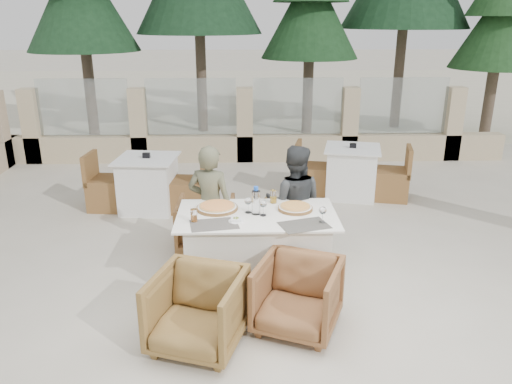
{
  "coord_description": "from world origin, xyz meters",
  "views": [
    {
      "loc": [
        -0.06,
        -4.56,
        2.63
      ],
      "look_at": [
        0.08,
        0.37,
        0.9
      ],
      "focal_mm": 35.0,
      "sensor_mm": 36.0,
      "label": 1
    }
  ],
  "objects_px": {
    "wine_glass_centre": "(248,204)",
    "bg_table_a": "(148,184)",
    "bg_table_b": "(351,172)",
    "wine_glass_near": "(263,207)",
    "water_bottle": "(256,200)",
    "armchair_near_right": "(298,296)",
    "pizza_right": "(295,208)",
    "pizza_left": "(217,207)",
    "diner_left": "(210,206)",
    "beer_glass_right": "(273,197)",
    "diner_right": "(294,203)",
    "beer_glass_left": "(194,215)",
    "dining_table": "(257,249)",
    "olive_dish": "(236,219)",
    "armchair_near_left": "(197,311)",
    "armchair_far_left": "(206,224)",
    "wine_glass_corner": "(323,214)",
    "armchair_far_right": "(283,233)"
  },
  "relations": [
    {
      "from": "wine_glass_centre",
      "to": "olive_dish",
      "type": "height_order",
      "value": "wine_glass_centre"
    },
    {
      "from": "diner_left",
      "to": "wine_glass_corner",
      "type": "bearing_deg",
      "value": 163.9
    },
    {
      "from": "wine_glass_corner",
      "to": "beer_glass_right",
      "type": "bearing_deg",
      "value": 128.16
    },
    {
      "from": "armchair_far_left",
      "to": "beer_glass_right",
      "type": "bearing_deg",
      "value": 147.59
    },
    {
      "from": "armchair_far_right",
      "to": "wine_glass_corner",
      "type": "bearing_deg",
      "value": 136.08
    },
    {
      "from": "pizza_left",
      "to": "pizza_right",
      "type": "distance_m",
      "value": 0.8
    },
    {
      "from": "armchair_far_left",
      "to": "armchair_near_left",
      "type": "distance_m",
      "value": 1.89
    },
    {
      "from": "diner_right",
      "to": "pizza_left",
      "type": "bearing_deg",
      "value": 36.23
    },
    {
      "from": "wine_glass_centre",
      "to": "armchair_near_left",
      "type": "relative_size",
      "value": 0.25
    },
    {
      "from": "water_bottle",
      "to": "diner_right",
      "type": "bearing_deg",
      "value": 51.8
    },
    {
      "from": "pizza_left",
      "to": "armchair_far_right",
      "type": "distance_m",
      "value": 0.96
    },
    {
      "from": "pizza_right",
      "to": "bg_table_b",
      "type": "bearing_deg",
      "value": 65.82
    },
    {
      "from": "wine_glass_near",
      "to": "armchair_far_left",
      "type": "height_order",
      "value": "wine_glass_near"
    },
    {
      "from": "beer_glass_right",
      "to": "armchair_far_right",
      "type": "distance_m",
      "value": 0.59
    },
    {
      "from": "bg_table_b",
      "to": "wine_glass_near",
      "type": "bearing_deg",
      "value": -105.8
    },
    {
      "from": "wine_glass_near",
      "to": "water_bottle",
      "type": "bearing_deg",
      "value": 149.44
    },
    {
      "from": "wine_glass_near",
      "to": "bg_table_b",
      "type": "height_order",
      "value": "wine_glass_near"
    },
    {
      "from": "wine_glass_centre",
      "to": "beer_glass_left",
      "type": "distance_m",
      "value": 0.57
    },
    {
      "from": "wine_glass_near",
      "to": "dining_table",
      "type": "bearing_deg",
      "value": 148.72
    },
    {
      "from": "water_bottle",
      "to": "armchair_near_left",
      "type": "height_order",
      "value": "water_bottle"
    },
    {
      "from": "armchair_near_right",
      "to": "diner_right",
      "type": "bearing_deg",
      "value": 108.27
    },
    {
      "from": "diner_right",
      "to": "bg_table_a",
      "type": "bearing_deg",
      "value": -30.42
    },
    {
      "from": "wine_glass_near",
      "to": "armchair_far_left",
      "type": "xyz_separation_m",
      "value": [
        -0.64,
        0.87,
        -0.55
      ]
    },
    {
      "from": "diner_right",
      "to": "bg_table_a",
      "type": "xyz_separation_m",
      "value": [
        -1.92,
        1.6,
        -0.28
      ]
    },
    {
      "from": "armchair_near_left",
      "to": "beer_glass_left",
      "type": "bearing_deg",
      "value": 113.22
    },
    {
      "from": "pizza_right",
      "to": "water_bottle",
      "type": "height_order",
      "value": "water_bottle"
    },
    {
      "from": "diner_right",
      "to": "beer_glass_right",
      "type": "bearing_deg",
      "value": 54.43
    },
    {
      "from": "water_bottle",
      "to": "armchair_near_right",
      "type": "xyz_separation_m",
      "value": [
        0.34,
        -0.83,
        -0.59
      ]
    },
    {
      "from": "pizza_right",
      "to": "olive_dish",
      "type": "bearing_deg",
      "value": -154.03
    },
    {
      "from": "dining_table",
      "to": "bg_table_b",
      "type": "height_order",
      "value": "same"
    },
    {
      "from": "olive_dish",
      "to": "armchair_far_left",
      "type": "relative_size",
      "value": 0.16
    },
    {
      "from": "bg_table_b",
      "to": "diner_left",
      "type": "bearing_deg",
      "value": -119.93
    },
    {
      "from": "beer_glass_right",
      "to": "bg_table_b",
      "type": "distance_m",
      "value": 2.73
    },
    {
      "from": "armchair_near_left",
      "to": "bg_table_a",
      "type": "distance_m",
      "value": 3.36
    },
    {
      "from": "wine_glass_centre",
      "to": "bg_table_a",
      "type": "height_order",
      "value": "wine_glass_centre"
    },
    {
      "from": "water_bottle",
      "to": "armchair_near_right",
      "type": "height_order",
      "value": "water_bottle"
    },
    {
      "from": "pizza_left",
      "to": "diner_left",
      "type": "xyz_separation_m",
      "value": [
        -0.09,
        0.32,
        -0.11
      ]
    },
    {
      "from": "pizza_right",
      "to": "beer_glass_right",
      "type": "distance_m",
      "value": 0.3
    },
    {
      "from": "armchair_near_left",
      "to": "beer_glass_right",
      "type": "bearing_deg",
      "value": 80.15
    },
    {
      "from": "wine_glass_corner",
      "to": "armchair_far_right",
      "type": "bearing_deg",
      "value": 111.37
    },
    {
      "from": "dining_table",
      "to": "armchair_near_right",
      "type": "height_order",
      "value": "dining_table"
    },
    {
      "from": "dining_table",
      "to": "diner_left",
      "type": "xyz_separation_m",
      "value": [
        -0.49,
        0.46,
        0.3
      ]
    },
    {
      "from": "olive_dish",
      "to": "armchair_near_left",
      "type": "xyz_separation_m",
      "value": [
        -0.32,
        -0.87,
        -0.46
      ]
    },
    {
      "from": "pizza_left",
      "to": "bg_table_b",
      "type": "height_order",
      "value": "pizza_left"
    },
    {
      "from": "beer_glass_left",
      "to": "olive_dish",
      "type": "height_order",
      "value": "beer_glass_left"
    },
    {
      "from": "wine_glass_corner",
      "to": "armchair_far_left",
      "type": "xyz_separation_m",
      "value": [
        -1.2,
        1.07,
        -0.55
      ]
    },
    {
      "from": "beer_glass_right",
      "to": "armchair_near_left",
      "type": "xyz_separation_m",
      "value": [
        -0.71,
        -1.37,
        -0.51
      ]
    },
    {
      "from": "wine_glass_centre",
      "to": "armchair_far_right",
      "type": "bearing_deg",
      "value": 52.44
    },
    {
      "from": "diner_left",
      "to": "beer_glass_right",
      "type": "bearing_deg",
      "value": -176.05
    },
    {
      "from": "dining_table",
      "to": "diner_right",
      "type": "distance_m",
      "value": 0.76
    }
  ]
}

